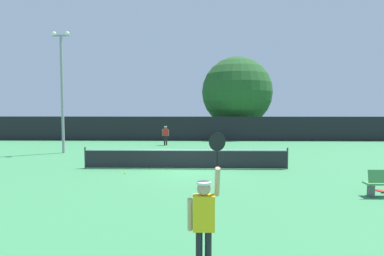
{
  "coord_description": "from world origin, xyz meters",
  "views": [
    {
      "loc": [
        0.66,
        -15.44,
        2.96
      ],
      "look_at": [
        0.22,
        4.46,
        1.78
      ],
      "focal_mm": 29.08,
      "sensor_mm": 36.0,
      "label": 1
    }
  ],
  "objects_px": {
    "player_serving": "(204,214)",
    "parked_car_near": "(173,128)",
    "tennis_ball": "(125,173)",
    "large_tree": "(237,92)",
    "spare_racket": "(380,191)",
    "light_pole": "(62,84)",
    "parked_car_mid": "(278,128)",
    "player_receiving": "(165,134)"
  },
  "relations": [
    {
      "from": "player_receiving",
      "to": "tennis_ball",
      "type": "xyz_separation_m",
      "value": [
        -0.66,
        -11.41,
        -0.93
      ]
    },
    {
      "from": "parked_car_mid",
      "to": "player_serving",
      "type": "bearing_deg",
      "value": -111.41
    },
    {
      "from": "parked_car_near",
      "to": "tennis_ball",
      "type": "bearing_deg",
      "value": -90.43
    },
    {
      "from": "player_serving",
      "to": "spare_racket",
      "type": "height_order",
      "value": "player_serving"
    },
    {
      "from": "player_receiving",
      "to": "parked_car_near",
      "type": "bearing_deg",
      "value": -88.29
    },
    {
      "from": "player_receiving",
      "to": "light_pole",
      "type": "bearing_deg",
      "value": 35.77
    },
    {
      "from": "spare_racket",
      "to": "parked_car_near",
      "type": "bearing_deg",
      "value": 110.57
    },
    {
      "from": "player_serving",
      "to": "large_tree",
      "type": "bearing_deg",
      "value": 81.95
    },
    {
      "from": "tennis_ball",
      "to": "spare_racket",
      "type": "xyz_separation_m",
      "value": [
        10.02,
        -2.9,
        -0.01
      ]
    },
    {
      "from": "tennis_ball",
      "to": "light_pole",
      "type": "height_order",
      "value": "light_pole"
    },
    {
      "from": "tennis_ball",
      "to": "large_tree",
      "type": "relative_size",
      "value": 0.01
    },
    {
      "from": "player_serving",
      "to": "parked_car_mid",
      "type": "xyz_separation_m",
      "value": [
        9.32,
        31.75,
        -0.36
      ]
    },
    {
      "from": "spare_racket",
      "to": "tennis_ball",
      "type": "bearing_deg",
      "value": 163.86
    },
    {
      "from": "player_serving",
      "to": "spare_racket",
      "type": "bearing_deg",
      "value": 42.37
    },
    {
      "from": "player_serving",
      "to": "parked_car_near",
      "type": "height_order",
      "value": "player_serving"
    },
    {
      "from": "player_serving",
      "to": "tennis_ball",
      "type": "relative_size",
      "value": 37.71
    },
    {
      "from": "tennis_ball",
      "to": "player_serving",
      "type": "bearing_deg",
      "value": -68.26
    },
    {
      "from": "player_receiving",
      "to": "tennis_ball",
      "type": "bearing_deg",
      "value": 86.68
    },
    {
      "from": "player_serving",
      "to": "parked_car_mid",
      "type": "distance_m",
      "value": 33.09
    },
    {
      "from": "tennis_ball",
      "to": "large_tree",
      "type": "bearing_deg",
      "value": 68.72
    },
    {
      "from": "tennis_ball",
      "to": "spare_racket",
      "type": "relative_size",
      "value": 0.13
    },
    {
      "from": "light_pole",
      "to": "parked_car_near",
      "type": "relative_size",
      "value": 1.94
    },
    {
      "from": "spare_racket",
      "to": "parked_car_mid",
      "type": "xyz_separation_m",
      "value": [
        2.81,
        25.82,
        0.76
      ]
    },
    {
      "from": "player_serving",
      "to": "parked_car_near",
      "type": "xyz_separation_m",
      "value": [
        -3.2,
        31.79,
        -0.36
      ]
    },
    {
      "from": "player_receiving",
      "to": "spare_racket",
      "type": "relative_size",
      "value": 3.06
    },
    {
      "from": "tennis_ball",
      "to": "parked_car_mid",
      "type": "xyz_separation_m",
      "value": [
        12.84,
        22.92,
        0.74
      ]
    },
    {
      "from": "tennis_ball",
      "to": "large_tree",
      "type": "xyz_separation_m",
      "value": [
        7.49,
        19.22,
        4.78
      ]
    },
    {
      "from": "parked_car_mid",
      "to": "spare_racket",
      "type": "bearing_deg",
      "value": -101.28
    },
    {
      "from": "tennis_ball",
      "to": "parked_car_mid",
      "type": "distance_m",
      "value": 26.28
    },
    {
      "from": "light_pole",
      "to": "large_tree",
      "type": "xyz_separation_m",
      "value": [
        13.32,
        12.49,
        0.16
      ]
    },
    {
      "from": "tennis_ball",
      "to": "light_pole",
      "type": "bearing_deg",
      "value": 130.86
    },
    {
      "from": "light_pole",
      "to": "large_tree",
      "type": "relative_size",
      "value": 0.96
    },
    {
      "from": "player_serving",
      "to": "parked_car_near",
      "type": "bearing_deg",
      "value": 95.75
    },
    {
      "from": "player_receiving",
      "to": "large_tree",
      "type": "height_order",
      "value": "large_tree"
    },
    {
      "from": "parked_car_near",
      "to": "large_tree",
      "type": "bearing_deg",
      "value": -27.16
    },
    {
      "from": "large_tree",
      "to": "player_serving",
      "type": "bearing_deg",
      "value": -98.05
    },
    {
      "from": "player_serving",
      "to": "large_tree",
      "type": "xyz_separation_m",
      "value": [
        3.97,
        28.05,
        3.68
      ]
    },
    {
      "from": "light_pole",
      "to": "parked_car_mid",
      "type": "height_order",
      "value": "light_pole"
    },
    {
      "from": "spare_racket",
      "to": "large_tree",
      "type": "distance_m",
      "value": 22.78
    },
    {
      "from": "large_tree",
      "to": "parked_car_mid",
      "type": "height_order",
      "value": "large_tree"
    },
    {
      "from": "player_receiving",
      "to": "large_tree",
      "type": "bearing_deg",
      "value": -131.15
    },
    {
      "from": "large_tree",
      "to": "light_pole",
      "type": "bearing_deg",
      "value": -136.84
    }
  ]
}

